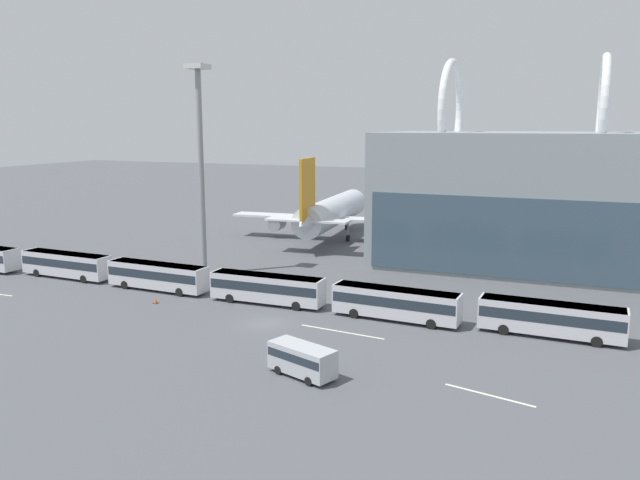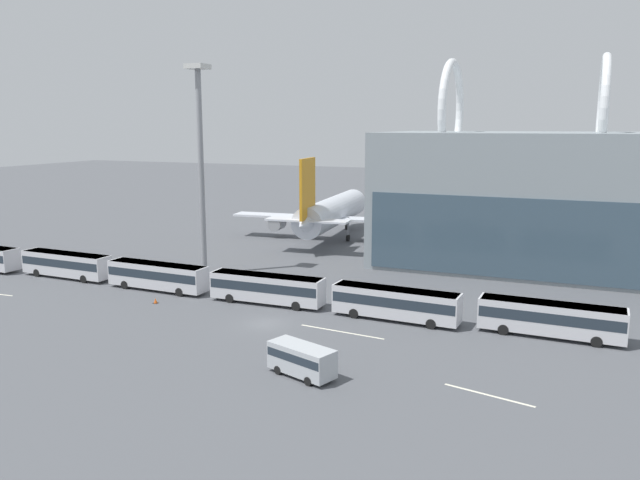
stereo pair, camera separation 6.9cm
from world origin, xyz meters
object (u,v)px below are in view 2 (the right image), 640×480
shuttle_bus_1 (66,263)px  service_van_foreground (302,358)px  shuttle_bus_2 (158,275)px  airliner_at_gate_near (331,212)px  shuttle_bus_4 (396,302)px  traffic_cone_0 (156,301)px  floodlight_mast (200,152)px  shuttle_bus_3 (267,287)px  shuttle_bus_5 (551,317)px

shuttle_bus_1 → service_van_foreground: shuttle_bus_1 is taller
shuttle_bus_2 → service_van_foreground: shuttle_bus_2 is taller
airliner_at_gate_near → service_van_foreground: airliner_at_gate_near is taller
shuttle_bus_2 → shuttle_bus_4: (29.21, -0.39, 0.00)m
shuttle_bus_2 → airliner_at_gate_near: bearing=82.1°
shuttle_bus_4 → service_van_foreground: (-2.88, -16.56, -0.44)m
shuttle_bus_4 → traffic_cone_0: 26.45m
shuttle_bus_1 → floodlight_mast: 22.40m
shuttle_bus_2 → shuttle_bus_3: (14.60, -0.12, 0.00)m
airliner_at_gate_near → shuttle_bus_2: bearing=165.0°
shuttle_bus_1 → shuttle_bus_2: (14.60, -0.59, 0.00)m
airliner_at_gate_near → shuttle_bus_4: bearing=-155.4°
airliner_at_gate_near → shuttle_bus_5: 53.64m
airliner_at_gate_near → shuttle_bus_1: 43.99m
airliner_at_gate_near → shuttle_bus_4: size_ratio=2.65×
traffic_cone_0 → service_van_foreground: bearing=-27.9°
floodlight_mast → shuttle_bus_3: bearing=-33.4°
shuttle_bus_5 → floodlight_mast: (-43.24, 8.94, 14.08)m
shuttle_bus_1 → floodlight_mast: floodlight_mast is taller
shuttle_bus_1 → shuttle_bus_3: bearing=0.4°
shuttle_bus_2 → service_van_foreground: bearing=-30.8°
airliner_at_gate_near → shuttle_bus_3: 39.92m
shuttle_bus_5 → shuttle_bus_1: bearing=-178.5°
floodlight_mast → traffic_cone_0: bearing=-79.4°
shuttle_bus_1 → shuttle_bus_2: bearing=-0.5°
shuttle_bus_1 → shuttle_bus_3: size_ratio=1.00×
shuttle_bus_3 → floodlight_mast: floodlight_mast is taller
airliner_at_gate_near → shuttle_bus_5: (37.02, -38.72, -2.77)m
airliner_at_gate_near → shuttle_bus_1: size_ratio=2.65×
airliner_at_gate_near → floodlight_mast: (-6.22, -29.78, 11.32)m
airliner_at_gate_near → shuttle_bus_1: bearing=145.8°
shuttle_bus_2 → floodlight_mast: size_ratio=0.49×
airliner_at_gate_near → shuttle_bus_1: airliner_at_gate_near is taller
airliner_at_gate_near → floodlight_mast: 32.46m
service_van_foreground → traffic_cone_0: service_van_foreground is taller
shuttle_bus_5 → service_van_foreground: size_ratio=2.16×
shuttle_bus_4 → shuttle_bus_2: bearing=-178.0°
shuttle_bus_3 → shuttle_bus_5: size_ratio=1.00×
service_van_foreground → shuttle_bus_5: bearing=-116.2°
service_van_foreground → floodlight_mast: bearing=-26.0°
shuttle_bus_1 → shuttle_bus_3: (29.21, -0.70, 0.00)m
shuttle_bus_4 → shuttle_bus_5: 14.62m
shuttle_bus_1 → shuttle_bus_5: bearing=1.4°
service_van_foreground → floodlight_mast: (-25.75, 26.10, 14.53)m
shuttle_bus_1 → shuttle_bus_4: size_ratio=1.00×
shuttle_bus_5 → shuttle_bus_4: bearing=-175.8°
airliner_at_gate_near → shuttle_bus_5: size_ratio=2.65×
shuttle_bus_2 → shuttle_bus_4: size_ratio=1.00×
airliner_at_gate_near → floodlight_mast: size_ratio=1.29×
airliner_at_gate_near → shuttle_bus_2: (-6.79, -38.93, -2.77)m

